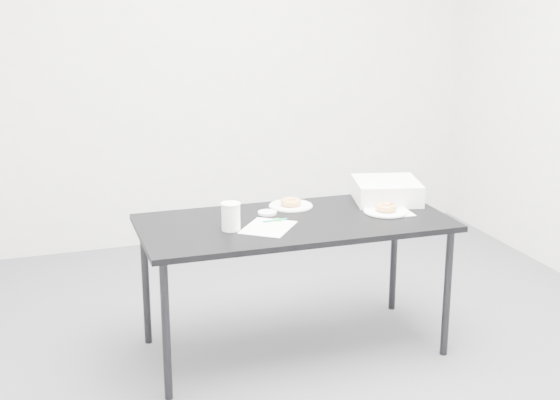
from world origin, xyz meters
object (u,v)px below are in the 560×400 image
object	(u,v)px
donut_far	(291,202)
coffee_cup	(231,216)
bakery_box	(386,191)
scorecard	(268,227)
plate_near	(386,211)
plate_far	(291,206)
table	(294,230)
donut_near	(386,207)
pen	(275,220)

from	to	relation	value
donut_far	coffee_cup	distance (m)	0.48
donut_far	bakery_box	world-z (taller)	bakery_box
scorecard	coffee_cup	world-z (taller)	coffee_cup
plate_near	scorecard	bearing A→B (deg)	-176.06
plate_far	scorecard	bearing A→B (deg)	-126.13
table	donut_far	world-z (taller)	donut_far
table	donut_near	size ratio (longest dim) A/B	14.09
table	coffee_cup	distance (m)	0.35
table	scorecard	xyz separation A→B (m)	(-0.16, -0.07, 0.05)
donut_near	coffee_cup	distance (m)	0.81
donut_near	plate_near	bearing A→B (deg)	0.00
pen	donut_far	bearing A→B (deg)	49.24
table	coffee_cup	bearing A→B (deg)	-170.60
plate_near	table	bearing A→B (deg)	176.69
pen	table	bearing A→B (deg)	-9.85
donut_near	coffee_cup	size ratio (longest dim) A/B	0.81
plate_far	donut_far	bearing A→B (deg)	0.00
scorecard	bakery_box	world-z (taller)	bakery_box
plate_far	plate_near	bearing A→B (deg)	-31.51
table	donut_far	distance (m)	0.25
scorecard	donut_far	xyz separation A→B (m)	(0.22, 0.30, 0.02)
scorecard	plate_near	size ratio (longest dim) A/B	1.16
scorecard	donut_far	bearing A→B (deg)	91.72
donut_near	coffee_cup	world-z (taller)	coffee_cup
table	bakery_box	size ratio (longest dim) A/B	4.57
scorecard	bakery_box	size ratio (longest dim) A/B	0.80
plate_near	donut_near	size ratio (longest dim) A/B	2.13
scorecard	coffee_cup	distance (m)	0.19
table	plate_near	size ratio (longest dim) A/B	6.62
table	donut_near	distance (m)	0.49
plate_near	coffee_cup	distance (m)	0.81
plate_near	coffee_cup	bearing A→B (deg)	-178.36
pen	plate_near	distance (m)	0.57
table	donut_far	bearing A→B (deg)	75.43
plate_far	coffee_cup	size ratio (longest dim) A/B	1.71
pen	coffee_cup	xyz separation A→B (m)	(-0.24, -0.06, 0.06)
plate_near	plate_far	world-z (taller)	plate_near
donut_far	scorecard	bearing A→B (deg)	-126.13
pen	donut_far	size ratio (longest dim) A/B	1.16
pen	donut_far	distance (m)	0.27
donut_far	coffee_cup	bearing A→B (deg)	-144.68
plate_far	coffee_cup	world-z (taller)	coffee_cup
plate_far	donut_far	size ratio (longest dim) A/B	2.13
donut_near	donut_far	distance (m)	0.49
table	bakery_box	xyz separation A→B (m)	(0.57, 0.17, 0.11)
table	bakery_box	bearing A→B (deg)	17.01
plate_far	donut_far	world-z (taller)	donut_far
donut_far	coffee_cup	size ratio (longest dim) A/B	0.80
scorecard	pen	xyz separation A→B (m)	(0.06, 0.08, 0.01)
scorecard	table	bearing A→B (deg)	62.41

